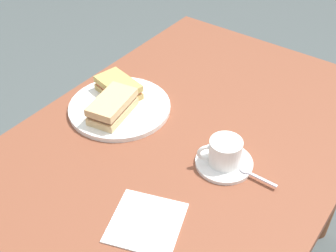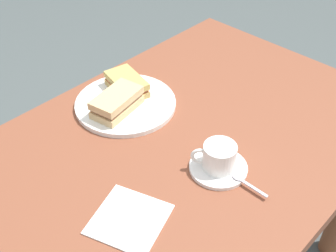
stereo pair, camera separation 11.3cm
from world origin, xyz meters
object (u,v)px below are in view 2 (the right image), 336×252
object	(u,v)px
dining_table	(192,166)
spoon	(244,182)
coffee_saucer	(218,168)
napkin	(129,219)
sandwich_back	(127,84)
coffee_cup	(219,156)
sandwich_front	(117,102)
sandwich_plate	(126,104)

from	to	relation	value
dining_table	spoon	size ratio (longest dim) A/B	11.35
coffee_saucer	napkin	size ratio (longest dim) A/B	0.95
sandwich_back	napkin	world-z (taller)	sandwich_back
napkin	spoon	bearing A→B (deg)	-25.29
spoon	napkin	xyz separation A→B (m)	(-0.25, 0.12, -0.01)
spoon	dining_table	bearing A→B (deg)	73.14
coffee_saucer	spoon	bearing A→B (deg)	-90.44
napkin	coffee_saucer	bearing A→B (deg)	-9.88
coffee_cup	napkin	bearing A→B (deg)	170.39
dining_table	napkin	world-z (taller)	napkin
sandwich_front	spoon	distance (m)	0.42
sandwich_back	napkin	distance (m)	0.47
dining_table	spoon	world-z (taller)	spoon
napkin	coffee_cup	bearing A→B (deg)	-9.61
dining_table	sandwich_front	world-z (taller)	sandwich_front
sandwich_front	coffee_saucer	distance (m)	0.34
sandwich_front	napkin	xyz separation A→B (m)	(-0.23, -0.30, -0.04)
coffee_cup	spoon	xyz separation A→B (m)	(0.00, -0.08, -0.03)
coffee_cup	napkin	world-z (taller)	coffee_cup
coffee_saucer	spoon	xyz separation A→B (m)	(-0.00, -0.08, 0.01)
sandwich_plate	coffee_saucer	xyz separation A→B (m)	(-0.02, -0.35, -0.00)
sandwich_back	coffee_saucer	xyz separation A→B (m)	(-0.06, -0.39, -0.03)
sandwich_plate	coffee_saucer	world-z (taller)	sandwich_plate
coffee_saucer	dining_table	bearing A→B (deg)	64.88
sandwich_front	spoon	size ratio (longest dim) A/B	1.62
coffee_cup	dining_table	bearing A→B (deg)	64.22
coffee_saucer	spoon	size ratio (longest dim) A/B	1.45
sandwich_front	sandwich_plate	bearing A→B (deg)	17.52
sandwich_plate	sandwich_back	size ratio (longest dim) A/B	1.94
sandwich_back	coffee_saucer	size ratio (longest dim) A/B	1.05
coffee_saucer	spoon	world-z (taller)	spoon
sandwich_front	napkin	distance (m)	0.38
sandwich_back	spoon	size ratio (longest dim) A/B	1.52
napkin	sandwich_front	bearing A→B (deg)	52.38
coffee_cup	sandwich_front	bearing A→B (deg)	93.89
sandwich_plate	coffee_cup	world-z (taller)	coffee_cup
sandwich_plate	sandwich_front	world-z (taller)	sandwich_front
sandwich_back	spoon	world-z (taller)	sandwich_back
sandwich_front	coffee_cup	distance (m)	0.34
sandwich_front	spoon	world-z (taller)	sandwich_front
coffee_saucer	napkin	distance (m)	0.26
dining_table	coffee_cup	bearing A→B (deg)	-115.78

